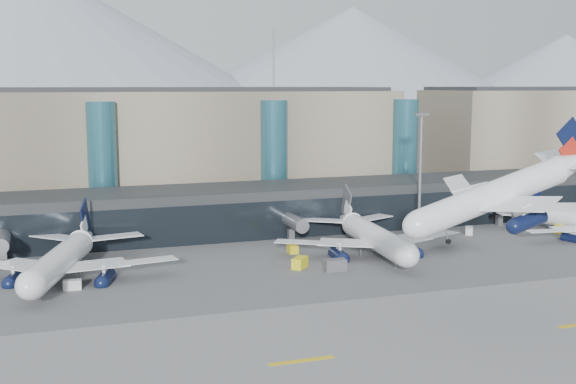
% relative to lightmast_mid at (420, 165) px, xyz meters
% --- Properties ---
extents(ground, '(900.00, 900.00, 0.00)m').
position_rel_lightmast_mid_xyz_m(ground, '(-30.00, -48.00, -14.42)').
color(ground, '#515154').
rests_on(ground, ground).
extents(runway_strip, '(400.00, 40.00, 0.04)m').
position_rel_lightmast_mid_xyz_m(runway_strip, '(-30.00, -63.00, -14.40)').
color(runway_strip, slate).
rests_on(runway_strip, ground).
extents(runway_markings, '(128.00, 1.00, 0.02)m').
position_rel_lightmast_mid_xyz_m(runway_markings, '(-30.00, -63.00, -14.37)').
color(runway_markings, gold).
rests_on(runway_markings, ground).
extents(concourse, '(170.00, 27.00, 10.00)m').
position_rel_lightmast_mid_xyz_m(concourse, '(-30.02, 9.73, -9.45)').
color(concourse, black).
rests_on(concourse, ground).
extents(terminal_main, '(130.00, 30.00, 31.00)m').
position_rel_lightmast_mid_xyz_m(terminal_main, '(-55.00, 42.00, 1.03)').
color(terminal_main, gray).
rests_on(terminal_main, ground).
extents(terminal_east, '(70.00, 30.00, 31.00)m').
position_rel_lightmast_mid_xyz_m(terminal_east, '(65.00, 42.00, 1.03)').
color(terminal_east, gray).
rests_on(terminal_east, ground).
extents(teal_towers, '(116.40, 19.40, 46.00)m').
position_rel_lightmast_mid_xyz_m(teal_towers, '(-44.99, 26.01, -0.41)').
color(teal_towers, '#286071').
rests_on(teal_towers, ground).
extents(mountain_ridge, '(910.00, 400.00, 110.00)m').
position_rel_lightmast_mid_xyz_m(mountain_ridge, '(-14.03, 332.00, 31.33)').
color(mountain_ridge, gray).
rests_on(mountain_ridge, ground).
extents(lightmast_mid, '(3.00, 1.20, 25.60)m').
position_rel_lightmast_mid_xyz_m(lightmast_mid, '(0.00, 0.00, 0.00)').
color(lightmast_mid, slate).
rests_on(lightmast_mid, ground).
extents(hero_jet, '(31.52, 32.17, 10.37)m').
position_rel_lightmast_mid_xyz_m(hero_jet, '(-19.57, -58.92, 4.47)').
color(hero_jet, white).
rests_on(hero_jet, ground).
extents(jet_parked_left, '(37.29, 39.16, 12.57)m').
position_rel_lightmast_mid_xyz_m(jet_parked_left, '(-74.57, -15.49, -9.66)').
color(jet_parked_left, white).
rests_on(jet_parked_left, ground).
extents(jet_parked_mid, '(38.98, 38.39, 12.59)m').
position_rel_lightmast_mid_xyz_m(jet_parked_mid, '(-19.23, -15.42, -9.66)').
color(jet_parked_mid, white).
rests_on(jet_parked_mid, ground).
extents(veh_a, '(2.91, 1.84, 1.55)m').
position_rel_lightmast_mid_xyz_m(veh_a, '(-73.95, -23.88, -13.64)').
color(veh_a, silver).
rests_on(veh_a, ground).
extents(veh_b, '(1.83, 2.82, 1.57)m').
position_rel_lightmast_mid_xyz_m(veh_b, '(-33.27, -11.48, -13.63)').
color(veh_b, yellow).
rests_on(veh_b, ground).
extents(veh_c, '(3.78, 2.10, 2.06)m').
position_rel_lightmast_mid_xyz_m(veh_c, '(-30.79, -26.54, -13.39)').
color(veh_c, '#49494E').
rests_on(veh_c, ground).
extents(veh_d, '(2.77, 3.17, 1.60)m').
position_rel_lightmast_mid_xyz_m(veh_d, '(8.02, -7.42, -13.62)').
color(veh_d, silver).
rests_on(veh_d, ground).
extents(veh_e, '(3.76, 2.73, 1.92)m').
position_rel_lightmast_mid_xyz_m(veh_e, '(27.76, -12.85, -13.46)').
color(veh_e, yellow).
rests_on(veh_e, ground).
extents(veh_h, '(3.67, 3.77, 1.91)m').
position_rel_lightmast_mid_xyz_m(veh_h, '(-35.83, -22.72, -13.47)').
color(veh_h, yellow).
rests_on(veh_h, ground).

